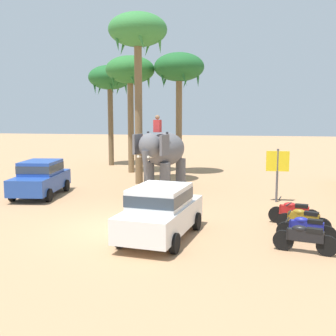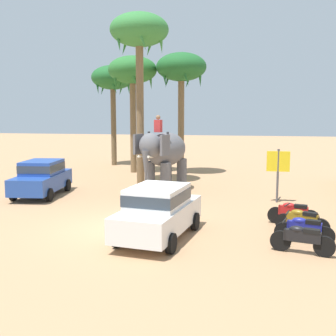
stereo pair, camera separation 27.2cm
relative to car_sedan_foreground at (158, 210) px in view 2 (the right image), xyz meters
The scene contains 13 objects.
ground_plane 2.00m from the car_sedan_foreground, 150.35° to the left, with size 120.00×120.00×0.00m, color tan.
car_sedan_foreground is the anchor object (origin of this frame).
car_parked_far_side 9.02m from the car_sedan_foreground, 141.10° to the left, with size 2.22×4.27×1.70m.
elephant_with_mahout 7.86m from the car_sedan_foreground, 100.31° to the left, with size 2.47×4.02×3.88m.
motorcycle_nearest_camera 4.39m from the car_sedan_foreground, ahead, with size 1.76×0.69×0.94m.
motorcycle_second_in_row 4.53m from the car_sedan_foreground, ahead, with size 1.78×0.63×0.94m.
motorcycle_mid_row 4.80m from the car_sedan_foreground, 17.15° to the left, with size 1.70×0.85×0.94m.
motorcycle_fourth_in_row 5.05m from the car_sedan_foreground, 29.43° to the left, with size 1.78×0.62×0.94m.
palm_tree_behind_elephant 15.94m from the car_sedan_foreground, 108.85° to the left, with size 3.20×3.20×7.68m.
palm_tree_near_hut 19.85m from the car_sedan_foreground, 112.67° to the left, with size 3.20×3.20×7.51m.
palm_tree_left_of_road 15.19m from the car_sedan_foreground, 96.38° to the left, with size 3.20×3.20×7.78m.
palm_tree_far_back 12.66m from the car_sedan_foreground, 107.98° to the left, with size 3.20×3.20×9.35m.
signboard_yellow 7.50m from the car_sedan_foreground, 56.93° to the left, with size 1.00×0.10×2.40m.
Camera 2 is at (4.30, -13.37, 3.99)m, focal length 44.12 mm.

